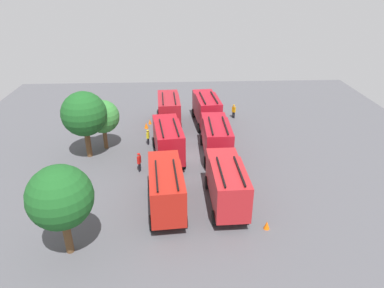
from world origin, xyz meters
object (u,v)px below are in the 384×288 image
object	(u,v)px
fire_truck_3	(166,186)
firefighter_0	(139,161)
firefighter_2	(148,137)
tree_1	(84,114)
fire_truck_5	(169,109)
traffic_cone_2	(267,225)
tree_2	(103,117)
fire_truck_0	(227,182)
firefighter_1	(234,111)
traffic_cone_0	(150,122)
fire_truck_4	(168,139)
fire_truck_1	(216,137)
fire_truck_2	(206,108)
tree_0	(60,198)
traffic_cone_1	(146,125)

from	to	relation	value
fire_truck_3	firefighter_0	size ratio (longest dim) A/B	4.01
firefighter_2	tree_1	xyz separation A→B (m)	(-2.45, 5.80, 3.65)
fire_truck_5	traffic_cone_2	size ratio (longest dim) A/B	11.40
tree_2	traffic_cone_2	bearing A→B (deg)	-134.88
fire_truck_0	firefighter_1	size ratio (longest dim) A/B	4.13
fire_truck_3	tree_2	distance (m)	13.08
firefighter_2	traffic_cone_0	bearing A→B (deg)	101.23
fire_truck_0	fire_truck_4	xyz separation A→B (m)	(8.27, 4.69, 0.00)
fire_truck_1	fire_truck_4	size ratio (longest dim) A/B	0.97
fire_truck_4	traffic_cone_2	bearing A→B (deg)	-153.94
firefighter_2	traffic_cone_0	size ratio (longest dim) A/B	2.76
fire_truck_2	tree_0	world-z (taller)	tree_0
fire_truck_4	tree_2	distance (m)	7.31
fire_truck_0	firefighter_2	xyz separation A→B (m)	(11.56, 6.92, -1.24)
fire_truck_3	traffic_cone_1	distance (m)	16.61
fire_truck_0	traffic_cone_1	world-z (taller)	fire_truck_0
firefighter_0	fire_truck_0	bearing A→B (deg)	-21.25
tree_0	traffic_cone_2	xyz separation A→B (m)	(1.67, -13.74, -4.01)
tree_1	firefighter_1	bearing A→B (deg)	-59.28
fire_truck_4	firefighter_1	bearing A→B (deg)	-44.81
fire_truck_1	firefighter_0	size ratio (longest dim) A/B	3.92
fire_truck_4	firefighter_0	world-z (taller)	fire_truck_4
fire_truck_5	tree_1	world-z (taller)	tree_1
fire_truck_3	traffic_cone_0	size ratio (longest dim) A/B	12.35
fire_truck_3	traffic_cone_1	size ratio (longest dim) A/B	10.43
tree_1	fire_truck_1	bearing A→B (deg)	-92.50
fire_truck_2	tree_1	xyz separation A→B (m)	(-7.70, 12.57, 2.41)
fire_truck_3	firefighter_1	xyz separation A→B (m)	(19.06, -8.25, -1.16)
fire_truck_0	tree_1	distance (m)	15.84
fire_truck_1	tree_0	distance (m)	17.51
fire_truck_4	traffic_cone_1	xyz separation A→B (m)	(7.72, 2.76, -1.80)
fire_truck_1	tree_1	bearing A→B (deg)	87.43
fire_truck_5	firefighter_1	xyz separation A→B (m)	(1.98, -8.22, -1.16)
fire_truck_1	firefighter_2	bearing A→B (deg)	66.77
fire_truck_4	traffic_cone_2	xyz separation A→B (m)	(-11.28, -7.28, -1.83)
fire_truck_4	tree_0	xyz separation A→B (m)	(-12.95, 6.45, 2.18)
traffic_cone_2	fire_truck_5	bearing A→B (deg)	20.23
fire_truck_3	traffic_cone_2	world-z (taller)	fire_truck_3
fire_truck_2	fire_truck_3	distance (m)	17.70
firefighter_0	tree_2	size ratio (longest dim) A/B	0.35
fire_truck_3	traffic_cone_1	bearing A→B (deg)	4.95
firefighter_1	traffic_cone_0	size ratio (longest dim) A/B	2.95
fire_truck_0	firefighter_0	xyz separation A→B (m)	(5.80, 7.37, -1.11)
fire_truck_3	traffic_cone_2	bearing A→B (deg)	-114.86
fire_truck_1	firefighter_1	xyz separation A→B (m)	(10.22, -3.41, -1.16)
tree_0	traffic_cone_1	world-z (taller)	tree_0
fire_truck_4	firefighter_2	world-z (taller)	fire_truck_4
fire_truck_0	fire_truck_4	bearing A→B (deg)	28.05
fire_truck_0	fire_truck_5	distance (m)	17.43
fire_truck_0	fire_truck_2	xyz separation A→B (m)	(16.81, 0.15, 0.00)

